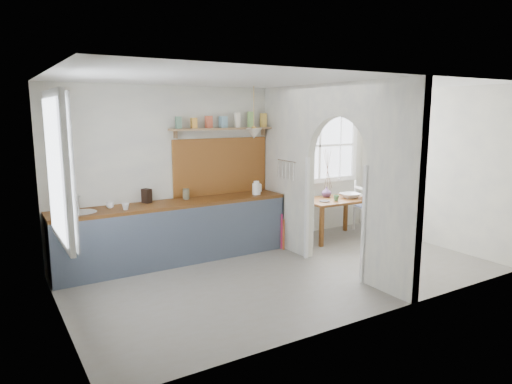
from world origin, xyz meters
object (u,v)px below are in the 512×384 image
chair_left (295,218)px  vase (327,192)px  kettle (256,188)px  dining_table (334,219)px  chair_right (370,206)px

chair_left → vase: chair_left is taller
vase → kettle: bearing=-178.9°
dining_table → kettle: 1.64m
chair_right → chair_left: bearing=101.1°
chair_right → vase: size_ratio=5.16×
chair_right → kettle: 2.43m
chair_right → kettle: bearing=94.7°
chair_left → kettle: size_ratio=4.47×
chair_left → chair_right: 1.75m
dining_table → chair_right: bearing=4.4°
chair_right → dining_table: bearing=100.0°
chair_left → vase: bearing=102.4°
dining_table → kettle: bearing=176.0°
chair_left → kettle: kettle is taller
chair_left → vase: (0.88, 0.27, 0.32)m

